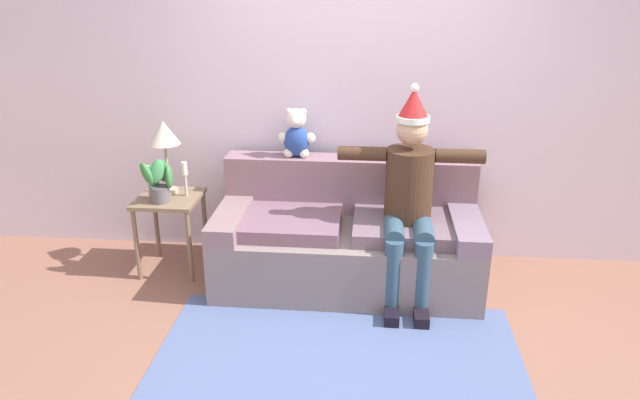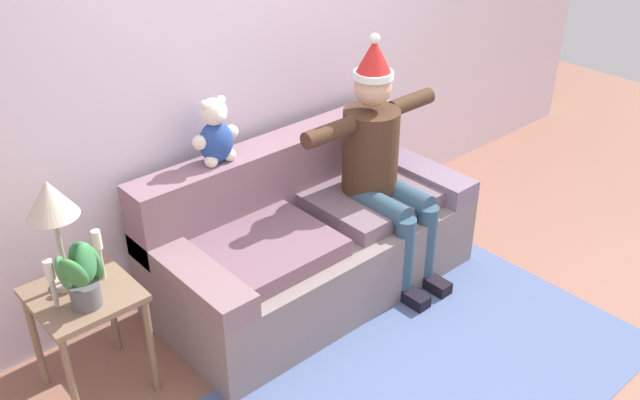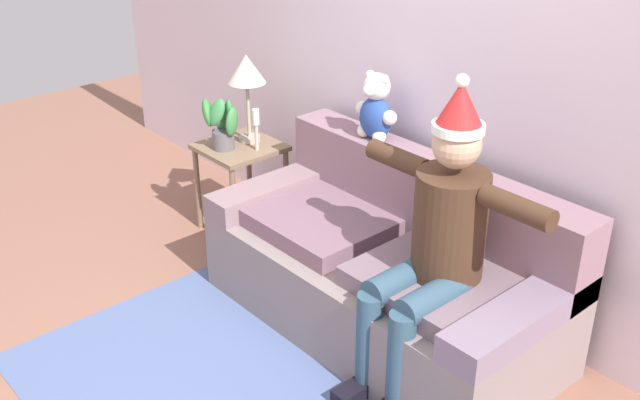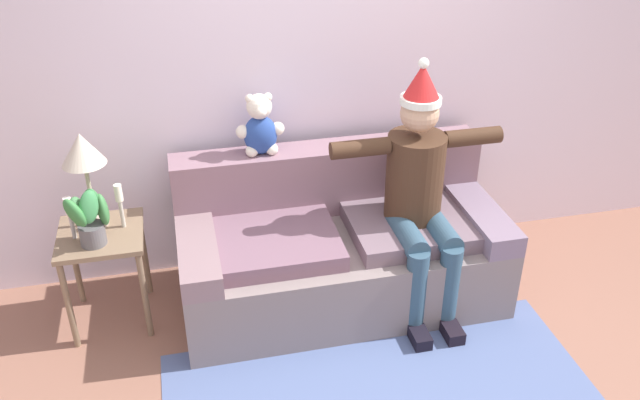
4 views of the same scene
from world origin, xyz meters
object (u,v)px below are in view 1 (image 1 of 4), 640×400
teddy_bear (297,135)px  side_table (170,210)px  couch (347,238)px  table_lamp (164,136)px  candle_tall (149,177)px  potted_plant (158,180)px  candle_short (185,174)px  person_seated (409,194)px

teddy_bear → side_table: bearing=-166.0°
couch → table_lamp: size_ratio=3.39×
table_lamp → candle_tall: 0.33m
couch → table_lamp: bearing=174.3°
table_lamp → potted_plant: size_ratio=1.58×
candle_short → couch: bearing=-3.8°
teddy_bear → potted_plant: bearing=-160.6°
person_seated → potted_plant: person_seated is taller
candle_tall → teddy_bear: bearing=13.4°
teddy_bear → table_lamp: 1.00m
person_seated → teddy_bear: 1.00m
couch → candle_short: bearing=176.2°
side_table → potted_plant: potted_plant is taller
potted_plant → candle_tall: bearing=141.4°
side_table → potted_plant: (-0.02, -0.11, 0.28)m
person_seated → candle_short: size_ratio=5.65×
candle_short → candle_tall: bearing=-167.2°
couch → table_lamp: 1.59m
table_lamp → candle_tall: bearing=-133.1°
side_table → candle_tall: size_ratio=2.39×
side_table → table_lamp: (-0.02, 0.10, 0.56)m
candle_short → person_seated: bearing=-8.6°
table_lamp → candle_tall: size_ratio=2.25×
candle_tall → potted_plant: bearing=-38.6°
table_lamp → candle_short: size_ratio=2.11×
candle_tall → candle_short: 0.27m
teddy_bear → potted_plant: (-0.99, -0.35, -0.28)m
person_seated → potted_plant: 1.85m
person_seated → table_lamp: bearing=170.4°
person_seated → table_lamp: 1.89m
person_seated → side_table: bearing=173.3°
table_lamp → teddy_bear: bearing=8.3°
teddy_bear → table_lamp: teddy_bear is taller
person_seated → table_lamp: (-1.84, 0.31, 0.28)m
couch → potted_plant: bearing=-177.4°
side_table → potted_plant: size_ratio=1.68×
teddy_bear → table_lamp: size_ratio=0.67×
table_lamp → couch: bearing=-5.7°
couch → person_seated: bearing=-21.4°
person_seated → candle_short: (-1.69, 0.25, 0.01)m
teddy_bear → side_table: teddy_bear is taller
couch → teddy_bear: (-0.41, 0.29, 0.72)m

